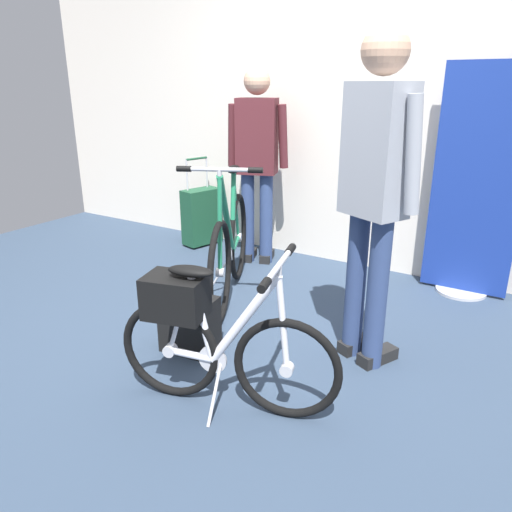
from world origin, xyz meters
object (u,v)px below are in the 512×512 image
object	(u,v)px
visitor_browsing	(257,157)
floor_banner_stand	(475,197)
folding_bike_foreground	(211,334)
visitor_near_wall	(375,183)
backpack_on_floor	(190,324)
rolling_suitcase	(202,216)
display_bike_left	(230,247)

from	to	relation	value
visitor_browsing	floor_banner_stand	bearing A→B (deg)	7.68
folding_bike_foreground	visitor_near_wall	xyz separation A→B (m)	(0.47, 0.77, 0.63)
floor_banner_stand	visitor_near_wall	bearing A→B (deg)	-103.44
folding_bike_foreground	backpack_on_floor	distance (m)	0.57
folding_bike_foreground	visitor_browsing	distance (m)	2.10
floor_banner_stand	rolling_suitcase	xyz separation A→B (m)	(-2.35, -0.10, -0.44)
visitor_browsing	rolling_suitcase	xyz separation A→B (m)	(-0.70, 0.13, -0.62)
rolling_suitcase	backpack_on_floor	xyz separation A→B (m)	(1.16, -1.62, -0.12)
floor_banner_stand	visitor_browsing	size ratio (longest dim) A/B	1.02
floor_banner_stand	folding_bike_foreground	bearing A→B (deg)	-110.74
visitor_near_wall	folding_bike_foreground	bearing A→B (deg)	-121.41
display_bike_left	rolling_suitcase	xyz separation A→B (m)	(-0.93, 0.87, -0.09)
visitor_browsing	backpack_on_floor	size ratio (longest dim) A/B	4.73
display_bike_left	backpack_on_floor	bearing A→B (deg)	-72.78
display_bike_left	visitor_browsing	distance (m)	0.94
visitor_near_wall	rolling_suitcase	xyz separation A→B (m)	(-2.04, 1.19, -0.72)
visitor_near_wall	backpack_on_floor	xyz separation A→B (m)	(-0.88, -0.43, -0.84)
floor_banner_stand	display_bike_left	distance (m)	1.76
folding_bike_foreground	rolling_suitcase	world-z (taller)	rolling_suitcase
folding_bike_foreground	rolling_suitcase	distance (m)	2.52
visitor_browsing	rolling_suitcase	world-z (taller)	visitor_browsing
floor_banner_stand	display_bike_left	bearing A→B (deg)	-145.80
visitor_near_wall	rolling_suitcase	size ratio (longest dim) A/B	2.09
visitor_near_wall	rolling_suitcase	bearing A→B (deg)	149.81
folding_bike_foreground	visitor_near_wall	world-z (taller)	visitor_near_wall
floor_banner_stand	rolling_suitcase	size ratio (longest dim) A/B	1.96
visitor_near_wall	display_bike_left	bearing A→B (deg)	164.03
visitor_browsing	display_bike_left	bearing A→B (deg)	-72.69
folding_bike_foreground	backpack_on_floor	world-z (taller)	folding_bike_foreground
rolling_suitcase	backpack_on_floor	size ratio (longest dim) A/B	2.46
folding_bike_foreground	display_bike_left	xyz separation A→B (m)	(-0.64, 1.09, 0.00)
display_bike_left	rolling_suitcase	distance (m)	1.28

